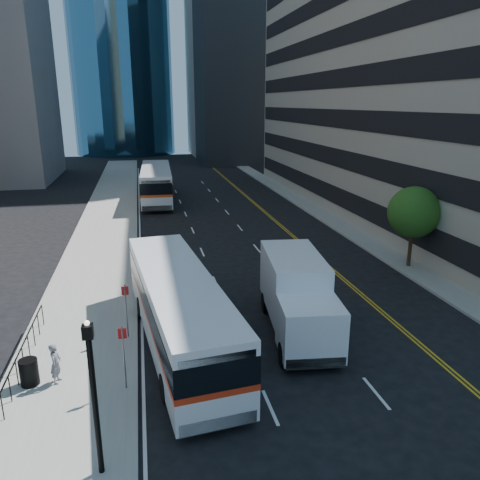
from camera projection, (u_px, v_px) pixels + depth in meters
The scene contains 10 objects.
ground at pixel (322, 342), 20.68m from camera, with size 160.00×160.00×0.00m, color black.
sidewalk_west at pixel (109, 219), 42.03m from camera, with size 5.00×90.00×0.15m, color gray.
sidewalk_east at pixel (314, 210), 45.92m from camera, with size 2.00×90.00×0.15m, color gray.
street_tree at pixel (414, 212), 28.96m from camera, with size 3.20×3.20×5.10m.
lamp_post at pixel (94, 392), 12.49m from camera, with size 0.28×0.28×4.56m.
bus_front at pixel (178, 308), 19.89m from camera, with size 4.11×12.80×3.24m.
bus_rear at pixel (156, 183), 50.02m from camera, with size 3.52×13.91×3.56m.
box_truck at pixel (297, 295), 21.09m from camera, with size 3.29×7.41×3.43m.
trash_can at pixel (29, 372), 17.18m from camera, with size 0.67×0.67×1.00m, color black.
pedestrian at pixel (56, 363), 17.24m from camera, with size 0.57×0.37×1.56m, color slate.
Camera 1 is at (-7.42, -17.41, 10.17)m, focal length 35.00 mm.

